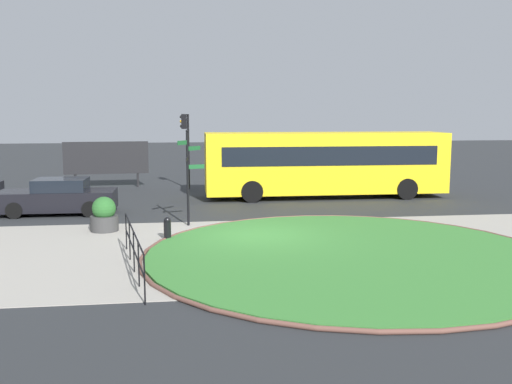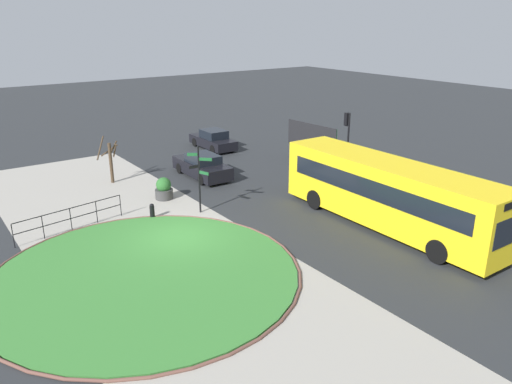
% 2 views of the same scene
% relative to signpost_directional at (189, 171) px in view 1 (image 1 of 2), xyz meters
% --- Properties ---
extents(ground, '(120.00, 120.00, 0.00)m').
position_rel_signpost_directional_xyz_m(ground, '(2.15, -2.30, -1.99)').
color(ground, '#282B2D').
extents(sidewalk_paving, '(32.00, 8.94, 0.02)m').
position_rel_signpost_directional_xyz_m(sidewalk_paving, '(2.15, -3.83, -1.98)').
color(sidewalk_paving, '#9E998E').
rests_on(sidewalk_paving, ground).
extents(grass_island, '(11.56, 11.56, 0.10)m').
position_rel_signpost_directional_xyz_m(grass_island, '(4.46, -4.94, -1.94)').
color(grass_island, '#387A33').
rests_on(grass_island, ground).
extents(grass_kerb_ring, '(11.87, 11.87, 0.11)m').
position_rel_signpost_directional_xyz_m(grass_kerb_ring, '(4.46, -4.94, -1.94)').
color(grass_kerb_ring, brown).
rests_on(grass_kerb_ring, ground).
extents(signpost_directional, '(0.95, 1.00, 3.47)m').
position_rel_signpost_directional_xyz_m(signpost_directional, '(0.00, 0.00, 0.00)').
color(signpost_directional, black).
rests_on(signpost_directional, ground).
extents(bollard_foreground, '(0.23, 0.23, 0.76)m').
position_rel_signpost_directional_xyz_m(bollard_foreground, '(-0.73, -2.28, -1.60)').
color(bollard_foreground, black).
rests_on(bollard_foreground, ground).
extents(railing_grass_edge, '(0.88, 5.09, 1.11)m').
position_rel_signpost_directional_xyz_m(railing_grass_edge, '(-1.49, -5.93, -1.28)').
color(railing_grass_edge, black).
rests_on(railing_grass_edge, ground).
extents(bus_yellow, '(11.50, 2.64, 3.11)m').
position_rel_signpost_directional_xyz_m(bus_yellow, '(6.59, 6.16, -0.32)').
color(bus_yellow, yellow).
rests_on(bus_yellow, ground).
extents(car_far_lane, '(4.64, 1.88, 1.44)m').
position_rel_signpost_directional_xyz_m(car_far_lane, '(-5.21, 3.09, -1.32)').
color(car_far_lane, black).
rests_on(car_far_lane, ground).
extents(traffic_light_near, '(0.49, 0.29, 3.98)m').
position_rel_signpost_directional_xyz_m(traffic_light_near, '(-0.00, 10.11, 0.92)').
color(traffic_light_near, black).
rests_on(traffic_light_near, ground).
extents(billboard_left, '(4.48, 0.45, 2.51)m').
position_rel_signpost_directional_xyz_m(billboard_left, '(-4.29, 11.17, -0.40)').
color(billboard_left, black).
rests_on(billboard_left, ground).
extents(planter_near_signpost, '(0.95, 0.95, 1.21)m').
position_rel_signpost_directional_xyz_m(planter_near_signpost, '(-2.91, -0.60, -1.44)').
color(planter_near_signpost, '#383838').
rests_on(planter_near_signpost, ground).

